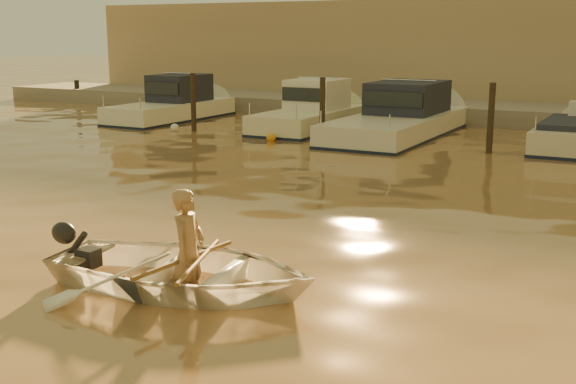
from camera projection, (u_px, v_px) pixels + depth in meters
The scene contains 17 objects.
ground_plane at pixel (241, 318), 8.71m from camera, with size 160.00×160.00×0.00m, color olive.
dinghy at pixel (182, 270), 9.65m from camera, with size 2.66×3.73×0.77m, color white.
person at pixel (188, 251), 9.56m from camera, with size 0.61×0.40×1.68m, color #96714B.
outboard_motor at pixel (87, 257), 10.14m from camera, with size 0.90×0.40×0.70m, color black, non-canonical shape.
oar_port at pixel (199, 261), 9.53m from camera, with size 0.06×0.06×2.10m, color brown.
oar_starboard at pixel (185, 259), 9.60m from camera, with size 0.06×0.06×2.10m, color brown.
moored_boat_0 at pixel (171, 104), 28.41m from camera, with size 2.13×6.82×1.75m, color white, non-canonical shape.
moored_boat_1 at pixel (310, 112), 25.58m from camera, with size 2.16×6.46×1.75m, color beige, non-canonical shape.
moored_boat_2 at pixel (400, 117), 24.05m from camera, with size 2.67×8.82×1.75m, color silver, non-canonical shape.
piling_0 at pixel (193, 105), 25.23m from camera, with size 0.18×0.18×2.20m, color #2D2319.
piling_1 at pixel (322, 112), 22.93m from camera, with size 0.18×0.18×2.20m, color #2D2319.
piling_2 at pixel (491, 122), 20.48m from camera, with size 0.18×0.18×2.20m, color #2D2319.
fender_a at pixel (175, 128), 25.34m from camera, with size 0.30×0.30×0.30m, color silver.
fender_b at pixel (271, 138), 22.98m from camera, with size 0.30×0.30×0.30m, color orange.
fender_c at pixel (385, 150), 20.64m from camera, with size 0.30×0.30×0.30m, color silver.
quay at pixel (542, 120), 27.18m from camera, with size 52.00×4.00×1.00m, color gray.
waterfront_building at pixel (567, 56), 31.43m from camera, with size 46.00×7.00×4.80m, color #9E8466.
Camera 1 is at (4.36, -6.94, 3.37)m, focal length 45.00 mm.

